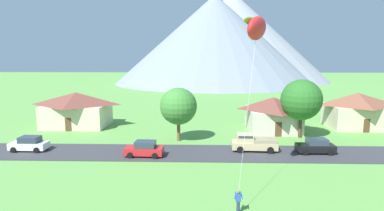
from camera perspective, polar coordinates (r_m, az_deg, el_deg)
The scene contains 13 objects.
road_strip at distance 37.69m, azimuth -0.21°, elevation -8.27°, with size 160.00×6.49×0.08m, color #38383D.
mountain_far_west_ridge at distance 147.51m, azimuth 6.99°, elevation 11.88°, with size 82.96×82.96×38.17m, color #8E939E.
mountain_central_ridge at distance 133.32m, azimuth 3.97°, elevation 11.49°, with size 78.97×78.97×34.59m, color gray.
house_leftmost at distance 54.09m, azimuth -19.52°, elevation -0.55°, with size 10.15×7.54×5.36m.
house_left_center at distance 49.84m, azimuth 13.92°, elevation -1.32°, with size 7.68×8.50×4.94m.
house_right_center at distance 56.10m, azimuth 26.85°, elevation -0.66°, with size 9.05×7.18×5.40m.
tree_left_of_center at distance 42.05m, azimuth -2.38°, elevation -0.14°, with size 4.79×4.79×6.98m.
tree_center at distance 45.98m, azimuth 18.57°, elevation 0.95°, with size 5.47×5.47×7.93m.
parked_car_red_west_end at distance 36.62m, azimuth -8.31°, elevation -7.53°, with size 4.27×2.22×1.68m.
parked_car_black_mid_west at distance 39.87m, azimuth 20.80°, elevation -6.66°, with size 4.23×2.14×1.68m.
parked_car_white_mid_east at distance 42.69m, azimuth -26.56°, elevation -6.02°, with size 4.23×2.13×1.68m.
pickup_truck_sand_west_side at distance 38.80m, azimuth 10.63°, elevation -6.36°, with size 5.28×2.49×1.99m.
kite_flyer_with_kite at distance 27.80m, azimuth 11.13°, elevation 12.80°, with size 3.58×7.59×14.33m.
Camera 1 is at (1.24, -8.29, 11.14)m, focal length 30.52 mm.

